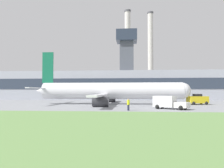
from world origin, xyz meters
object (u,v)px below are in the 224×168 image
at_px(baggage_truck, 168,103).
at_px(ground_crew_person, 128,104).
at_px(pushback_tug, 197,100).
at_px(airplane, 110,91).

distance_m(baggage_truck, ground_crew_person, 7.22).
bearing_deg(baggage_truck, ground_crew_person, -152.04).
distance_m(pushback_tug, baggage_truck, 15.10).
bearing_deg(pushback_tug, baggage_truck, -123.02).
bearing_deg(baggage_truck, pushback_tug, 56.98).
distance_m(airplane, baggage_truck, 16.48).
height_order(airplane, pushback_tug, airplane).
xyz_separation_m(airplane, pushback_tug, (18.95, 0.29, -1.83)).
bearing_deg(ground_crew_person, baggage_truck, 27.96).
xyz_separation_m(baggage_truck, ground_crew_person, (-6.38, -3.38, -0.14)).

